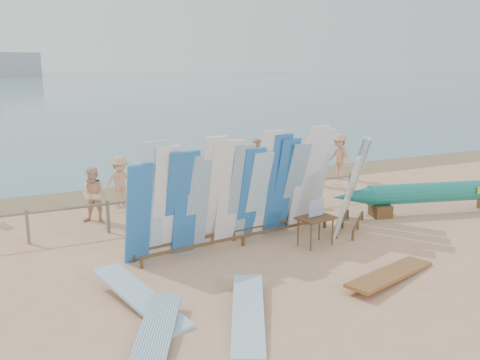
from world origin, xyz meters
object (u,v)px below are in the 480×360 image
vendor_table (315,230)px  beachgoer_6 (267,181)px  flat_board_e (154,347)px  beachgoer_extra_0 (339,157)px  stroller (256,193)px  flat_board_b (248,319)px  beach_chair_right (234,195)px  flat_board_c (390,279)px  main_surfboard_rack (239,194)px  beachgoer_9 (312,161)px  beachgoer_2 (95,195)px  beachgoer_3 (120,182)px  flat_board_a (140,306)px  beachgoer_7 (257,164)px  side_surfboard_rack (352,187)px  outrigger_canoe (438,193)px  beachgoer_8 (285,175)px  beach_chair_left (208,204)px

vendor_table → beachgoer_6: beachgoer_6 is taller
flat_board_e → beachgoer_extra_0: (9.96, 8.69, 0.91)m
stroller → beachgoer_6: size_ratio=0.65×
flat_board_b → beach_chair_right: 7.84m
flat_board_c → stroller: bearing=-19.1°
main_surfboard_rack → beachgoer_9: main_surfboard_rack is taller
main_surfboard_rack → flat_board_c: (1.97, -3.37, -1.30)m
main_surfboard_rack → beachgoer_2: 4.50m
flat_board_b → stroller: bearing=87.9°
beachgoer_3 → flat_board_a: bearing=-110.5°
beachgoer_3 → beachgoer_9: size_ratio=0.89×
beachgoer_2 → beachgoer_7: bearing=45.4°
beachgoer_3 → beachgoer_2: (-1.01, -1.22, -0.02)m
flat_board_c → beach_chair_right: 6.97m
flat_board_a → beach_chair_right: size_ratio=3.27×
beachgoer_6 → side_surfboard_rack: bearing=170.4°
stroller → beachgoer_9: size_ratio=0.55×
flat_board_c → outrigger_canoe: bearing=-74.3°
flat_board_c → beachgoer_9: 8.60m
outrigger_canoe → beachgoer_3: size_ratio=4.06×
flat_board_c → flat_board_e: bearing=75.7°
side_surfboard_rack → flat_board_a: size_ratio=0.96×
beachgoer_8 → beachgoer_7: beachgoer_7 is taller
beach_chair_right → beachgoer_9: bearing=-5.6°
outrigger_canoe → beach_chair_right: (-5.08, 3.76, -0.37)m
flat_board_c → beachgoer_8: beachgoer_8 is taller
beachgoer_8 → flat_board_e: bearing=-168.4°
beach_chair_left → beachgoer_6: (2.06, 0.06, 0.53)m
beach_chair_right → beachgoer_7: beachgoer_7 is taller
stroller → beachgoer_6: beachgoer_6 is taller
beachgoer_7 → beachgoer_extra_0: beachgoer_7 is taller
main_surfboard_rack → beachgoer_6: size_ratio=3.67×
flat_board_b → beachgoer_7: 9.75m
beachgoer_2 → outrigger_canoe: bearing=10.7°
side_surfboard_rack → beachgoer_6: 3.34m
main_surfboard_rack → beach_chair_left: (0.32, 2.86, -1.04)m
side_surfboard_rack → beachgoer_2: side_surfboard_rack is taller
stroller → beachgoer_9: 3.61m
side_surfboard_rack → beach_chair_left: size_ratio=2.91×
outrigger_canoe → vendor_table: size_ratio=5.64×
main_surfboard_rack → flat_board_c: 4.11m
stroller → flat_board_e: bearing=-130.2°
flat_board_e → beachgoer_8: bearing=72.7°
stroller → beachgoer_extra_0: (4.66, 2.00, 0.50)m
flat_board_b → beachgoer_3: bearing=119.1°
stroller → side_surfboard_rack: bearing=-69.9°
beachgoer_3 → side_surfboard_rack: bearing=-53.5°
vendor_table → flat_board_e: bearing=-160.6°
flat_board_c → beachgoer_2: beachgoer_2 is taller
outrigger_canoe → vendor_table: bearing=-156.7°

